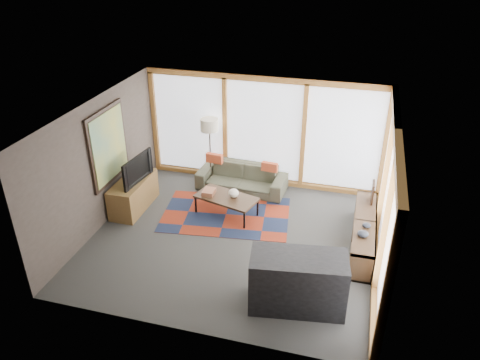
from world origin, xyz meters
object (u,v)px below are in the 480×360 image
(bookshelf, at_px, (364,233))
(sofa, at_px, (242,178))
(television, at_px, (134,168))
(bar_counter, at_px, (298,282))
(coffee_table, at_px, (227,205))
(floor_lamp, at_px, (210,152))
(tv_console, at_px, (134,194))

(bookshelf, bearing_deg, sofa, 151.71)
(television, relative_size, bar_counter, 0.68)
(sofa, bearing_deg, coffee_table, -88.26)
(floor_lamp, xyz_separation_m, bar_counter, (2.64, -3.58, -0.34))
(floor_lamp, height_order, tv_console, floor_lamp)
(floor_lamp, height_order, television, floor_lamp)
(floor_lamp, distance_m, bar_counter, 4.46)
(sofa, bearing_deg, bar_counter, -58.76)
(bookshelf, height_order, television, television)
(tv_console, height_order, bar_counter, bar_counter)
(bookshelf, bearing_deg, bar_counter, -116.38)
(floor_lamp, distance_m, television, 1.92)
(bookshelf, height_order, tv_console, tv_console)
(coffee_table, distance_m, bookshelf, 2.87)
(tv_console, relative_size, bar_counter, 0.89)
(bar_counter, bearing_deg, television, 142.96)
(sofa, bearing_deg, floor_lamp, 174.56)
(floor_lamp, relative_size, bar_counter, 1.09)
(floor_lamp, relative_size, television, 1.59)
(television, bearing_deg, floor_lamp, -30.53)
(tv_console, bearing_deg, sofa, 34.46)
(bookshelf, relative_size, bar_counter, 1.51)
(coffee_table, relative_size, bar_counter, 0.85)
(tv_console, xyz_separation_m, bar_counter, (3.89, -2.06, 0.14))
(floor_lamp, height_order, coffee_table, floor_lamp)
(coffee_table, height_order, bookshelf, bookshelf)
(coffee_table, distance_m, tv_console, 2.03)
(floor_lamp, bearing_deg, coffee_table, -58.54)
(sofa, distance_m, floor_lamp, 0.95)
(sofa, bearing_deg, television, -141.47)
(bookshelf, distance_m, bar_counter, 2.18)
(coffee_table, bearing_deg, sofa, 88.57)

